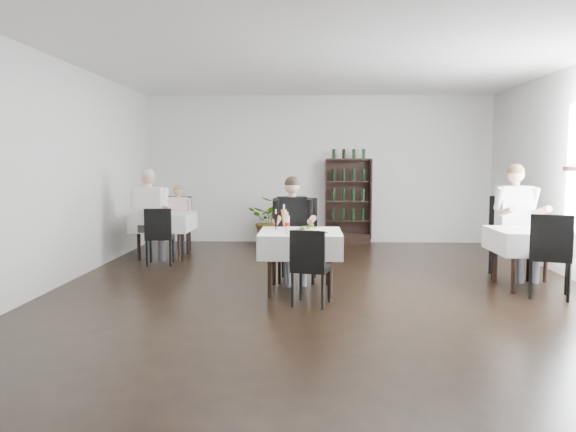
{
  "coord_description": "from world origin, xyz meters",
  "views": [
    {
      "loc": [
        -0.2,
        -7.04,
        1.63
      ],
      "look_at": [
        -0.47,
        0.2,
        0.94
      ],
      "focal_mm": 35.0,
      "sensor_mm": 36.0,
      "label": 1
    }
  ],
  "objects_px": {
    "wine_shelf": "(348,202)",
    "potted_tree": "(271,220)",
    "diner_main": "(293,221)",
    "main_table": "(301,243)"
  },
  "relations": [
    {
      "from": "diner_main",
      "to": "wine_shelf",
      "type": "bearing_deg",
      "value": 74.98
    },
    {
      "from": "potted_tree",
      "to": "main_table",
      "type": "bearing_deg",
      "value": -81.21
    },
    {
      "from": "wine_shelf",
      "to": "main_table",
      "type": "relative_size",
      "value": 1.7
    },
    {
      "from": "main_table",
      "to": "potted_tree",
      "type": "bearing_deg",
      "value": 98.79
    },
    {
      "from": "potted_tree",
      "to": "diner_main",
      "type": "distance_m",
      "value": 3.72
    },
    {
      "from": "wine_shelf",
      "to": "potted_tree",
      "type": "xyz_separation_m",
      "value": [
        -1.55,
        -0.11,
        -0.37
      ]
    },
    {
      "from": "main_table",
      "to": "potted_tree",
      "type": "distance_m",
      "value": 4.25
    },
    {
      "from": "potted_tree",
      "to": "diner_main",
      "type": "relative_size",
      "value": 0.66
    },
    {
      "from": "potted_tree",
      "to": "wine_shelf",
      "type": "bearing_deg",
      "value": 4.22
    },
    {
      "from": "main_table",
      "to": "diner_main",
      "type": "relative_size",
      "value": 0.71
    }
  ]
}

